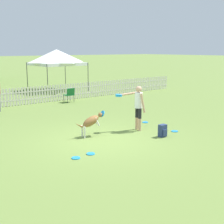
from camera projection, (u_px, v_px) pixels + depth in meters
ground_plane at (103, 140)px, 10.04m from camera, size 240.00×240.00×0.00m
handler_person at (137, 103)px, 11.08m from camera, size 0.89×0.80×1.60m
leaping_dog at (91, 121)px, 10.36m from camera, size 1.08×0.43×0.85m
frisbee_near_handler at (76, 158)px, 8.36m from camera, size 0.24×0.24×0.02m
frisbee_near_dog at (175, 131)px, 11.07m from camera, size 0.24×0.24×0.02m
frisbee_midfield at (91, 154)px, 8.69m from camera, size 0.24×0.24×0.02m
frisbee_far_scatter at (145, 122)px, 12.43m from camera, size 0.24×0.24×0.02m
backpack_on_grass at (163, 131)px, 10.38m from camera, size 0.26×0.22×0.42m
picket_fence at (12, 97)px, 15.86m from camera, size 23.49×0.04×0.92m
folding_chair_center at (70, 94)px, 16.98m from camera, size 0.48×0.50×0.79m
canopy_tent_main at (57, 57)px, 21.56m from camera, size 3.15×3.15×2.86m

